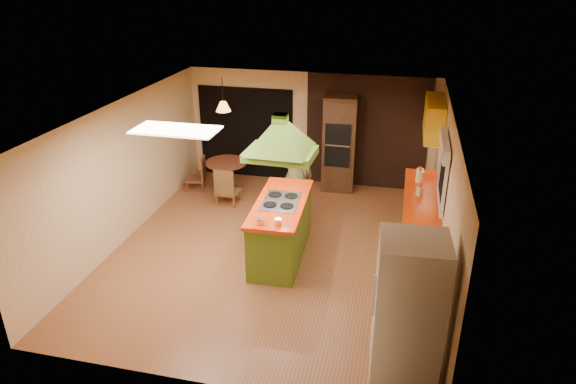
% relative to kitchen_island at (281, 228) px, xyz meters
% --- Properties ---
extents(ground, '(6.50, 6.50, 0.00)m').
position_rel_kitchen_island_xyz_m(ground, '(-0.15, 0.12, -0.51)').
color(ground, '#985831').
rests_on(ground, ground).
extents(room_walls, '(5.50, 6.50, 6.50)m').
position_rel_kitchen_island_xyz_m(room_walls, '(-0.15, 0.12, 0.74)').
color(room_walls, beige).
rests_on(room_walls, ground).
extents(ceiling_plane, '(6.50, 6.50, 0.00)m').
position_rel_kitchen_island_xyz_m(ceiling_plane, '(-0.15, 0.12, 1.99)').
color(ceiling_plane, silver).
rests_on(ceiling_plane, room_walls).
extents(brick_panel, '(2.64, 0.03, 2.50)m').
position_rel_kitchen_island_xyz_m(brick_panel, '(1.10, 3.35, 0.74)').
color(brick_panel, '#381E14').
rests_on(brick_panel, ground).
extents(nook_opening, '(2.20, 0.03, 2.10)m').
position_rel_kitchen_island_xyz_m(nook_opening, '(-1.65, 3.35, 0.54)').
color(nook_opening, black).
rests_on(nook_opening, ground).
extents(right_counter, '(0.62, 3.05, 0.92)m').
position_rel_kitchen_island_xyz_m(right_counter, '(2.30, 0.72, -0.05)').
color(right_counter, olive).
rests_on(right_counter, ground).
extents(upper_cabinets, '(0.34, 1.40, 0.70)m').
position_rel_kitchen_island_xyz_m(upper_cabinets, '(2.42, 2.32, 1.44)').
color(upper_cabinets, yellow).
rests_on(upper_cabinets, room_walls).
extents(window_right, '(0.12, 1.35, 1.06)m').
position_rel_kitchen_island_xyz_m(window_right, '(2.55, 0.52, 1.26)').
color(window_right, black).
rests_on(window_right, room_walls).
extents(fluor_panel, '(1.20, 0.60, 0.03)m').
position_rel_kitchen_island_xyz_m(fluor_panel, '(-1.25, -1.08, 1.97)').
color(fluor_panel, white).
rests_on(fluor_panel, ceiling_plane).
extents(kitchen_island, '(0.90, 2.06, 1.03)m').
position_rel_kitchen_island_xyz_m(kitchen_island, '(0.00, 0.00, 0.00)').
color(kitchen_island, '#5C8020').
rests_on(kitchen_island, ground).
extents(range_hood, '(1.11, 0.82, 0.80)m').
position_rel_kitchen_island_xyz_m(range_hood, '(0.00, -0.00, 1.74)').
color(range_hood, '#4F6F1B').
rests_on(range_hood, ceiling_plane).
extents(man, '(0.72, 0.52, 1.82)m').
position_rel_kitchen_island_xyz_m(man, '(-0.05, 1.37, 0.40)').
color(man, brown).
rests_on(man, ground).
extents(refrigerator, '(0.82, 0.78, 1.88)m').
position_rel_kitchen_island_xyz_m(refrigerator, '(2.11, -2.42, 0.43)').
color(refrigerator, silver).
rests_on(refrigerator, ground).
extents(wall_oven, '(0.72, 0.63, 2.10)m').
position_rel_kitchen_island_xyz_m(wall_oven, '(0.55, 3.07, 0.54)').
color(wall_oven, '#4E2E19').
rests_on(wall_oven, ground).
extents(dining_table, '(0.90, 0.90, 0.68)m').
position_rel_kitchen_island_xyz_m(dining_table, '(-1.82, 2.42, -0.04)').
color(dining_table, brown).
rests_on(dining_table, ground).
extents(chair_left, '(0.48, 0.48, 0.75)m').
position_rel_kitchen_island_xyz_m(chair_left, '(-2.52, 2.32, -0.14)').
color(chair_left, brown).
rests_on(chair_left, ground).
extents(chair_near, '(0.46, 0.46, 0.81)m').
position_rel_kitchen_island_xyz_m(chair_near, '(-1.57, 1.77, -0.10)').
color(chair_near, brown).
rests_on(chair_near, ground).
extents(pendant_lamp, '(0.33, 0.33, 0.20)m').
position_rel_kitchen_island_xyz_m(pendant_lamp, '(-1.82, 2.42, 1.39)').
color(pendant_lamp, '#FF9E3F').
rests_on(pendant_lamp, ceiling_plane).
extents(canister_large, '(0.16, 0.16, 0.20)m').
position_rel_kitchen_island_xyz_m(canister_large, '(2.25, 1.77, 0.51)').
color(canister_large, beige).
rests_on(canister_large, right_counter).
extents(canister_medium, '(0.17, 0.17, 0.21)m').
position_rel_kitchen_island_xyz_m(canister_medium, '(2.25, 1.60, 0.51)').
color(canister_medium, '#FFF6CD').
rests_on(canister_medium, right_counter).
extents(canister_small, '(0.14, 0.14, 0.14)m').
position_rel_kitchen_island_xyz_m(canister_small, '(2.25, 1.00, 0.48)').
color(canister_small, beige).
rests_on(canister_small, right_counter).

